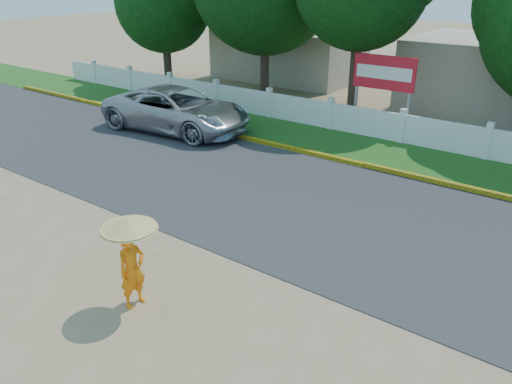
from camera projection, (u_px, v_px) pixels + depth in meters
ground at (200, 280)px, 10.48m from camera, size 120.00×120.00×0.00m
road at (309, 205)px, 13.80m from camera, size 60.00×7.00×0.02m
grass_verge at (385, 153)px, 17.66m from camera, size 60.00×3.50×0.03m
curb at (364, 165)px, 16.38m from camera, size 40.00×0.18×0.16m
fence at (402, 129)px, 18.51m from camera, size 40.00×0.10×1.10m
building_far at (289, 54)px, 29.30m from camera, size 8.00×5.00×2.80m
vehicle at (177, 110)px, 19.87m from camera, size 6.34×3.38×1.70m
monk_with_parasol at (130, 248)px, 9.21m from camera, size 1.06×1.06×1.92m
billboard at (384, 77)px, 19.40m from camera, size 2.50×0.13×2.95m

